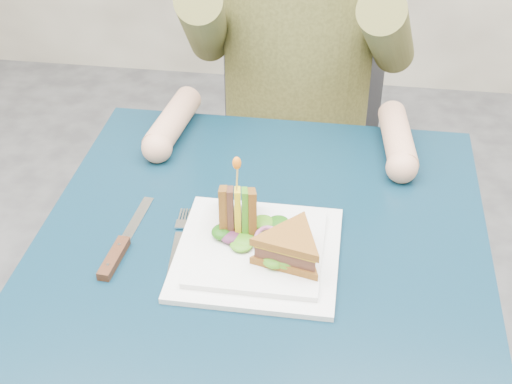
% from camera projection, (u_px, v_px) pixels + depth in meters
% --- Properties ---
extents(table, '(0.75, 0.75, 0.73)m').
position_uv_depth(table, '(263.00, 266.00, 1.25)').
color(table, black).
rests_on(table, ground).
extents(chair, '(0.42, 0.40, 0.93)m').
position_uv_depth(chair, '(298.00, 126.00, 1.86)').
color(chair, '#47474C').
rests_on(chair, ground).
extents(diner, '(0.54, 0.59, 0.74)m').
position_uv_depth(diner, '(299.00, 3.00, 1.55)').
color(diner, brown).
rests_on(diner, chair).
extents(plate, '(0.26, 0.26, 0.02)m').
position_uv_depth(plate, '(258.00, 251.00, 1.15)').
color(plate, white).
rests_on(plate, table).
extents(sandwich_flat, '(0.15, 0.15, 0.05)m').
position_uv_depth(sandwich_flat, '(291.00, 247.00, 1.10)').
color(sandwich_flat, brown).
rests_on(sandwich_flat, plate).
extents(sandwich_upright, '(0.08, 0.14, 0.14)m').
position_uv_depth(sandwich_upright, '(238.00, 210.00, 1.16)').
color(sandwich_upright, brown).
rests_on(sandwich_upright, plate).
extents(fork, '(0.03, 0.18, 0.01)m').
position_uv_depth(fork, '(177.00, 244.00, 1.17)').
color(fork, silver).
rests_on(fork, table).
extents(knife, '(0.03, 0.22, 0.02)m').
position_uv_depth(knife, '(118.00, 251.00, 1.15)').
color(knife, silver).
rests_on(knife, table).
extents(toothpick, '(0.01, 0.01, 0.06)m').
position_uv_depth(toothpick, '(237.00, 178.00, 1.12)').
color(toothpick, tan).
rests_on(toothpick, sandwich_upright).
extents(toothpick_frill, '(0.01, 0.01, 0.02)m').
position_uv_depth(toothpick_frill, '(237.00, 163.00, 1.11)').
color(toothpick_frill, orange).
rests_on(toothpick_frill, sandwich_upright).
extents(lettuce_spill, '(0.15, 0.13, 0.02)m').
position_uv_depth(lettuce_spill, '(262.00, 238.00, 1.14)').
color(lettuce_spill, '#337A14').
rests_on(lettuce_spill, plate).
extents(onion_ring, '(0.04, 0.04, 0.02)m').
position_uv_depth(onion_ring, '(267.00, 238.00, 1.13)').
color(onion_ring, '#9E4C7A').
rests_on(onion_ring, plate).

